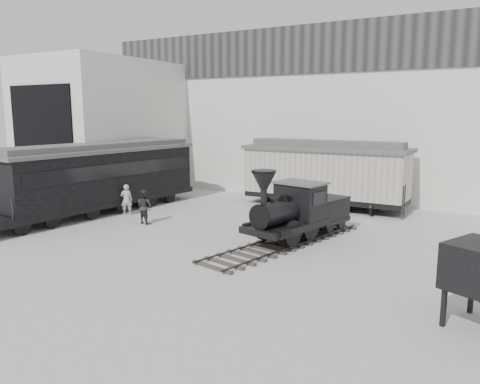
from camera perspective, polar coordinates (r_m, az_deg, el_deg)
The scene contains 8 objects.
ground at distance 18.34m, azimuth -3.46°, elevation -8.09°, with size 90.00×90.00×0.00m, color #9E9E9B.
north_wall at distance 31.12m, azimuth 11.76°, elevation 9.40°, with size 34.00×2.51×11.00m.
west_pavilion at distance 34.41m, azimuth -15.02°, elevation 7.52°, with size 7.00×12.11×9.00m.
locomotive at distance 20.60m, azimuth 6.77°, elevation -2.71°, with size 4.07×9.40×3.25m.
boxcar at distance 28.11m, azimuth 10.31°, elevation 2.36°, with size 9.79×3.19×3.99m.
passenger_coach at distance 27.36m, azimuth -16.62°, elevation 1.73°, with size 4.14×13.77×3.63m.
visitor_a at distance 26.47m, azimuth -13.67°, elevation -0.92°, with size 0.62×0.41×1.71m, color #B6B6B6.
visitor_b at distance 24.21m, azimuth -11.53°, elevation -1.75°, with size 0.85×0.66×1.76m, color #27272B.
Camera 1 is at (9.51, -14.65, 5.59)m, focal length 35.00 mm.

